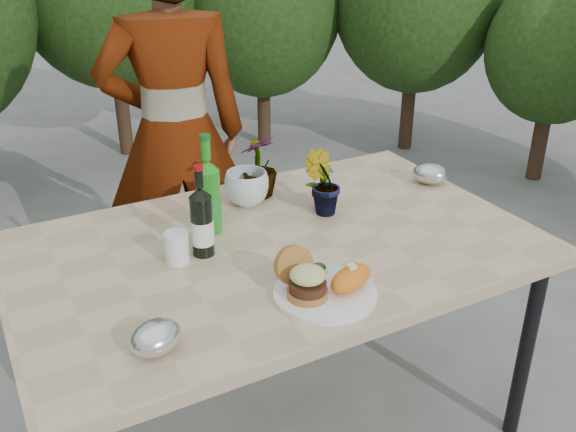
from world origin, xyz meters
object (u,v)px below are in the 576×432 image
dinner_plate (325,293)px  wine_bottle (202,223)px  patio_table (276,259)px  person (175,136)px

dinner_plate → wine_bottle: (-0.20, 0.37, 0.10)m
patio_table → wine_bottle: bearing=168.0°
dinner_plate → patio_table: bearing=86.8°
patio_table → person: (-0.01, 0.88, 0.14)m
wine_bottle → patio_table: bearing=0.5°
person → patio_table: bearing=104.5°
dinner_plate → wine_bottle: bearing=118.6°
person → wine_bottle: bearing=89.7°
patio_table → person: bearing=90.6°
wine_bottle → person: bearing=88.4°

